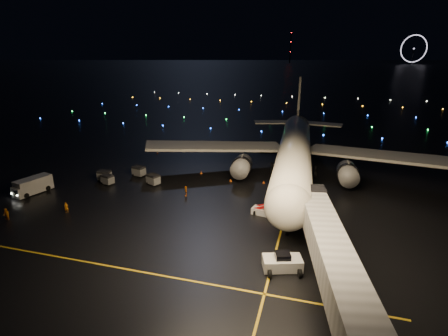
{
  "coord_description": "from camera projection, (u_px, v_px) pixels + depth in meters",
  "views": [
    {
      "loc": [
        15.92,
        -38.4,
        22.47
      ],
      "look_at": [
        1.67,
        12.0,
        5.0
      ],
      "focal_mm": 28.0,
      "sensor_mm": 36.0,
      "label": 1
    }
  ],
  "objects": [
    {
      "name": "safety_cone_3",
      "position": [
        157.0,
        153.0,
        80.77
      ],
      "size": [
        0.53,
        0.53,
        0.48
      ],
      "primitive_type": "cone",
      "rotation": [
        0.0,
        0.0,
        0.31
      ],
      "color": "orange",
      "rests_on": "ground"
    },
    {
      "name": "safety_cone_1",
      "position": [
        264.0,
        182.0,
        62.72
      ],
      "size": [
        0.62,
        0.62,
        0.54
      ],
      "primitive_type": "cone",
      "rotation": [
        0.0,
        0.0,
        -0.38
      ],
      "color": "orange",
      "rests_on": "ground"
    },
    {
      "name": "lane_cross",
      "position": [
        112.0,
        266.0,
        38.43
      ],
      "size": [
        60.0,
        0.25,
        0.02
      ],
      "primitive_type": "cube",
      "color": "gold",
      "rests_on": "ground"
    },
    {
      "name": "ground",
      "position": [
        308.0,
        78.0,
        320.12
      ],
      "size": [
        2000.0,
        2000.0,
        0.0
      ],
      "primitive_type": "plane",
      "color": "black",
      "rests_on": "ground"
    },
    {
      "name": "baggage_cart_0",
      "position": [
        153.0,
        180.0,
        61.9
      ],
      "size": [
        2.63,
        2.29,
        1.87
      ],
      "primitive_type": "cube",
      "rotation": [
        0.0,
        0.0,
        -0.41
      ],
      "color": "gray",
      "rests_on": "ground"
    },
    {
      "name": "taxiway_lights",
      "position": [
        282.0,
        109.0,
        142.97
      ],
      "size": [
        164.0,
        92.0,
        0.36
      ],
      "primitive_type": null,
      "color": "black",
      "rests_on": "ground"
    },
    {
      "name": "radio_mast",
      "position": [
        291.0,
        47.0,
        727.12
      ],
      "size": [
        1.8,
        1.8,
        64.0
      ],
      "primitive_type": "cylinder",
      "color": "black",
      "rests_on": "ground"
    },
    {
      "name": "safety_cone_2",
      "position": [
        201.0,
        172.0,
        67.64
      ],
      "size": [
        0.59,
        0.59,
        0.52
      ],
      "primitive_type": "cone",
      "rotation": [
        0.0,
        0.0,
        0.36
      ],
      "color": "orange",
      "rests_on": "ground"
    },
    {
      "name": "baggage_cart_1",
      "position": [
        139.0,
        171.0,
        66.21
      ],
      "size": [
        2.56,
        2.08,
        1.9
      ],
      "primitive_type": "cube",
      "rotation": [
        0.0,
        0.0,
        -0.26
      ],
      "color": "gray",
      "rests_on": "ground"
    },
    {
      "name": "belt_loader",
      "position": [
        266.0,
        206.0,
        50.17
      ],
      "size": [
        6.21,
        2.81,
        2.91
      ],
      "primitive_type": null,
      "rotation": [
        0.0,
        0.0,
        -0.2
      ],
      "color": "silver",
      "rests_on": "ground"
    },
    {
      "name": "crew_a",
      "position": [
        66.0,
        207.0,
        51.14
      ],
      "size": [
        0.7,
        0.66,
        1.6
      ],
      "primitive_type": "imported",
      "rotation": [
        0.0,
        0.0,
        0.67
      ],
      "color": "orange",
      "rests_on": "ground"
    },
    {
      "name": "ferris_wheel",
      "position": [
        414.0,
        50.0,
        651.38
      ],
      "size": [
        49.33,
        16.8,
        52.0
      ],
      "primitive_type": null,
      "rotation": [
        0.0,
        0.0,
        0.26
      ],
      "color": "black",
      "rests_on": "ground"
    },
    {
      "name": "crew_b",
      "position": [
        6.0,
        214.0,
        48.83
      ],
      "size": [
        0.94,
        0.78,
        1.76
      ],
      "primitive_type": "imported",
      "rotation": [
        0.0,
        0.0,
        -0.14
      ],
      "color": "orange",
      "rests_on": "ground"
    },
    {
      "name": "pushback_tug",
      "position": [
        282.0,
        261.0,
        37.68
      ],
      "size": [
        4.64,
        3.36,
        1.99
      ],
      "primitive_type": "cube",
      "rotation": [
        0.0,
        0.0,
        0.31
      ],
      "color": "silver",
      "rests_on": "ground"
    },
    {
      "name": "baggage_cart_2",
      "position": [
        104.0,
        176.0,
        63.79
      ],
      "size": [
        2.33,
        1.72,
        1.88
      ],
      "primitive_type": "cube",
      "rotation": [
        0.0,
        0.0,
        0.08
      ],
      "color": "gray",
      "rests_on": "ground"
    },
    {
      "name": "lane_centre",
      "position": [
        290.0,
        197.0,
        56.86
      ],
      "size": [
        0.25,
        80.0,
        0.02
      ],
      "primitive_type": "cube",
      "color": "gold",
      "rests_on": "ground"
    },
    {
      "name": "safety_cone_0",
      "position": [
        231.0,
        180.0,
        63.5
      ],
      "size": [
        0.61,
        0.61,
        0.56
      ],
      "primitive_type": "cone",
      "rotation": [
        0.0,
        0.0,
        0.29
      ],
      "color": "orange",
      "rests_on": "ground"
    },
    {
      "name": "crew_c",
      "position": [
        186.0,
        191.0,
        57.0
      ],
      "size": [
        0.89,
        1.1,
        1.75
      ],
      "primitive_type": "imported",
      "rotation": [
        0.0,
        0.0,
        -1.04
      ],
      "color": "orange",
      "rests_on": "ground"
    },
    {
      "name": "airliner",
      "position": [
        296.0,
        131.0,
        65.99
      ],
      "size": [
        61.64,
        58.89,
        16.58
      ],
      "primitive_type": null,
      "rotation": [
        0.0,
        0.0,
        0.06
      ],
      "color": "silver",
      "rests_on": "ground"
    },
    {
      "name": "baggage_cart_3",
      "position": [
        107.0,
        180.0,
        62.1
      ],
      "size": [
        2.36,
        1.94,
        1.73
      ],
      "primitive_type": "cube",
      "rotation": [
        0.0,
        0.0,
        -0.29
      ],
      "color": "gray",
      "rests_on": "ground"
    },
    {
      "name": "service_truck",
      "position": [
        34.0,
        185.0,
        58.21
      ],
      "size": [
        4.03,
        7.56,
        2.66
      ],
      "primitive_type": "cube",
      "rotation": [
        0.0,
        0.0,
        -0.26
      ],
      "color": "silver",
      "rests_on": "ground"
    }
  ]
}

